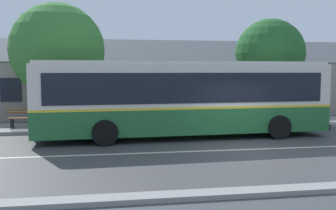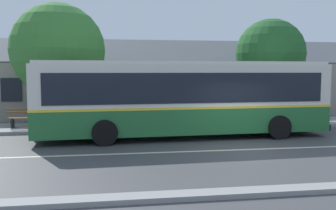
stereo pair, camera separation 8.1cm
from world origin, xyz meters
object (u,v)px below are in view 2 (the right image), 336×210
at_px(transit_bus, 184,97).
at_px(street_tree_secondary, 58,50).
at_px(street_tree_primary, 270,55).
at_px(bench_by_building, 27,119).
at_px(bus_stop_sign, 305,95).

xyz_separation_m(transit_bus, street_tree_secondary, (-5.72, 4.26, 2.16)).
xyz_separation_m(street_tree_primary, street_tree_secondary, (-11.49, 0.05, 0.19)).
height_order(bench_by_building, bus_stop_sign, bus_stop_sign).
bearing_deg(street_tree_secondary, bench_by_building, -134.08).
xyz_separation_m(transit_bus, street_tree_primary, (5.77, 4.22, 1.96)).
bearing_deg(bus_stop_sign, transit_bus, -162.74).
distance_m(bench_by_building, bus_stop_sign, 13.84).
height_order(transit_bus, bench_by_building, transit_bus).
bearing_deg(bench_by_building, street_tree_secondary, 45.92).
relative_size(transit_bus, street_tree_primary, 2.18).
height_order(transit_bus, street_tree_secondary, street_tree_secondary).
bearing_deg(bench_by_building, bus_stop_sign, -3.32).
height_order(bench_by_building, street_tree_secondary, street_tree_secondary).
xyz_separation_m(street_tree_primary, bus_stop_sign, (0.96, -2.13, -2.07)).
relative_size(bench_by_building, street_tree_secondary, 0.28).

